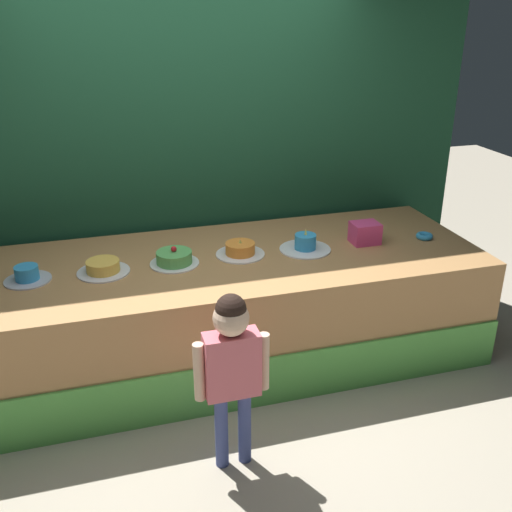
% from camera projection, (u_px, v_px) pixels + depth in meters
% --- Properties ---
extents(ground_plane, '(12.00, 12.00, 0.00)m').
position_uv_depth(ground_plane, '(233.00, 410.00, 3.62)').
color(ground_plane, '#ADA38E').
extents(stage_platform, '(3.70, 1.26, 0.76)m').
position_uv_depth(stage_platform, '(210.00, 310.00, 4.02)').
color(stage_platform, '#B27F4C').
rests_on(stage_platform, ground_plane).
extents(curtain_backdrop, '(4.43, 0.08, 2.96)m').
position_uv_depth(curtain_backdrop, '(184.00, 129.00, 4.22)').
color(curtain_backdrop, '#19472D').
rests_on(curtain_backdrop, ground_plane).
extents(child_figure, '(0.40, 0.18, 1.03)m').
position_uv_depth(child_figure, '(232.00, 359.00, 2.95)').
color(child_figure, '#3F4C8C').
rests_on(child_figure, ground_plane).
extents(pink_box, '(0.19, 0.16, 0.15)m').
position_uv_depth(pink_box, '(365.00, 233.00, 4.11)').
color(pink_box, '#E34182').
rests_on(pink_box, stage_platform).
extents(donut, '(0.12, 0.12, 0.04)m').
position_uv_depth(donut, '(424.00, 236.00, 4.20)').
color(donut, '#3399D8').
rests_on(donut, stage_platform).
extents(cake_left, '(0.28, 0.28, 0.10)m').
position_uv_depth(cake_left, '(27.00, 275.00, 3.55)').
color(cake_left, silver).
rests_on(cake_left, stage_platform).
extents(cake_center_left, '(0.33, 0.33, 0.08)m').
position_uv_depth(cake_center_left, '(103.00, 268.00, 3.66)').
color(cake_center_left, silver).
rests_on(cake_center_left, stage_platform).
extents(cake_center_right, '(0.32, 0.32, 0.12)m').
position_uv_depth(cake_center_right, '(174.00, 258.00, 3.78)').
color(cake_center_right, white).
rests_on(cake_center_right, stage_platform).
extents(cake_right, '(0.33, 0.33, 0.12)m').
position_uv_depth(cake_right, '(240.00, 250.00, 3.92)').
color(cake_right, white).
rests_on(cake_right, stage_platform).
extents(cake_far_right, '(0.35, 0.35, 0.16)m').
position_uv_depth(cake_far_right, '(305.00, 244.00, 4.00)').
color(cake_far_right, white).
rests_on(cake_far_right, stage_platform).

